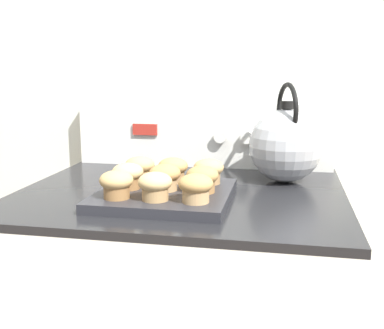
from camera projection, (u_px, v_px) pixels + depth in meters
wall_back at (206, 75)px, 1.45m from camera, size 8.00×0.05×2.40m
control_panel at (204, 135)px, 1.44m from camera, size 0.76×0.07×0.19m
muffin_pan at (165, 195)px, 1.08m from camera, size 0.29×0.29×0.02m
muffin_r0_c0 at (116, 184)px, 1.00m from camera, size 0.07×0.07×0.06m
muffin_r0_c1 at (155, 185)px, 0.99m from camera, size 0.07×0.07×0.06m
muffin_r0_c2 at (196, 187)px, 0.97m from camera, size 0.07×0.07×0.06m
muffin_r1_c0 at (128, 175)px, 1.08m from camera, size 0.07×0.07×0.06m
muffin_r1_c1 at (165, 176)px, 1.07m from camera, size 0.07×0.07×0.06m
muffin_r1_c2 at (202, 178)px, 1.05m from camera, size 0.07×0.07×0.06m
muffin_r2_c0 at (140, 168)px, 1.16m from camera, size 0.07×0.07×0.06m
muffin_r2_c1 at (173, 169)px, 1.15m from camera, size 0.07×0.07×0.06m
muffin_r2_c2 at (209, 170)px, 1.13m from camera, size 0.07×0.07×0.06m
tea_kettle at (286, 144)px, 1.24m from camera, size 0.19×0.22×0.26m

